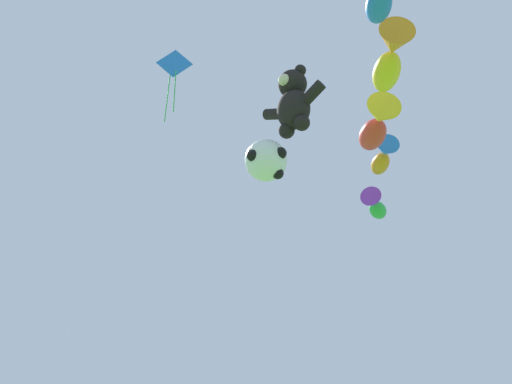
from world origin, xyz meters
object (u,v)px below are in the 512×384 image
object	(u,v)px
fish_kite_tangerine	(383,157)
diamond_kite	(174,69)
soccer_ball_kite	(266,160)
fish_kite_emerald	(375,205)
fish_kite_crimson	(377,124)
fish_kite_goldfin	(390,58)
teddy_bear_kite	(293,101)

from	to	relation	value
fish_kite_tangerine	diamond_kite	bearing A→B (deg)	-102.66
soccer_ball_kite	fish_kite_emerald	xyz separation A→B (m)	(-3.05, 9.62, 3.47)
fish_kite_crimson	fish_kite_tangerine	size ratio (longest dim) A/B	1.21
fish_kite_goldfin	fish_kite_emerald	world-z (taller)	fish_kite_goldfin
teddy_bear_kite	diamond_kite	world-z (taller)	diamond_kite
fish_kite_goldfin	fish_kite_crimson	xyz separation A→B (m)	(-1.96, 2.35, -0.01)
fish_kite_tangerine	diamond_kite	distance (m)	8.23
soccer_ball_kite	fish_kite_tangerine	bearing A→B (deg)	99.75
teddy_bear_kite	fish_kite_tangerine	bearing A→B (deg)	105.07
teddy_bear_kite	fish_kite_tangerine	size ratio (longest dim) A/B	0.94
teddy_bear_kite	diamond_kite	xyz separation A→B (m)	(-3.79, -0.66, 2.76)
teddy_bear_kite	fish_kite_crimson	size ratio (longest dim) A/B	0.78
fish_kite_tangerine	soccer_ball_kite	bearing A→B (deg)	-80.25
teddy_bear_kite	fish_kite_goldfin	world-z (taller)	fish_kite_goldfin
fish_kite_goldfin	fish_kite_emerald	size ratio (longest dim) A/B	1.12
teddy_bear_kite	soccer_ball_kite	bearing A→B (deg)	-166.02
fish_kite_goldfin	diamond_kite	size ratio (longest dim) A/B	0.92
fish_kite_crimson	fish_kite_tangerine	bearing A→B (deg)	117.50
soccer_ball_kite	fish_kite_crimson	xyz separation A→B (m)	(-0.05, 5.16, 3.60)
fish_kite_tangerine	diamond_kite	size ratio (longest dim) A/B	0.76
fish_kite_tangerine	fish_kite_emerald	size ratio (longest dim) A/B	0.93
soccer_ball_kite	fish_kite_crimson	world-z (taller)	fish_kite_crimson
fish_kite_crimson	fish_kite_tangerine	world-z (taller)	fish_kite_tangerine
teddy_bear_kite	fish_kite_crimson	world-z (taller)	fish_kite_crimson
fish_kite_emerald	diamond_kite	distance (m)	10.13
teddy_bear_kite	fish_kite_emerald	distance (m)	10.38
soccer_ball_kite	diamond_kite	world-z (taller)	diamond_kite
fish_kite_goldfin	diamond_kite	distance (m)	6.01
teddy_bear_kite	fish_kite_tangerine	world-z (taller)	fish_kite_tangerine
soccer_ball_kite	fish_kite_emerald	size ratio (longest dim) A/B	0.51
fish_kite_emerald	fish_kite_tangerine	bearing A→B (deg)	-49.84
diamond_kite	soccer_ball_kite	bearing A→B (deg)	8.90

